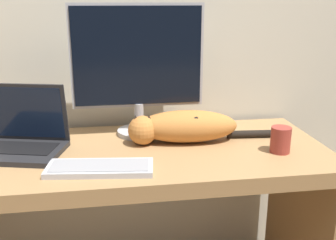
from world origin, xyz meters
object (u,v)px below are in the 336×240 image
at_px(monitor, 138,65).
at_px(laptop, 23,139).
at_px(cat, 182,126).
at_px(external_keyboard, 100,168).
at_px(coffee_mug, 281,140).

relative_size(monitor, laptop, 1.54).
xyz_separation_m(laptop, cat, (0.63, 0.02, 0.02)).
relative_size(monitor, external_keyboard, 1.47).
distance_m(monitor, external_keyboard, 0.50).
xyz_separation_m(external_keyboard, cat, (0.33, 0.24, 0.06)).
bearing_deg(monitor, laptop, -162.88).
bearing_deg(laptop, coffee_mug, 5.20).
relative_size(laptop, coffee_mug, 3.57).
xyz_separation_m(monitor, external_keyboard, (-0.17, -0.37, -0.29)).
bearing_deg(external_keyboard, laptop, 149.01).
bearing_deg(coffee_mug, monitor, 150.12).
relative_size(laptop, external_keyboard, 0.95).
bearing_deg(monitor, coffee_mug, -29.88).
bearing_deg(monitor, cat, -36.95).
bearing_deg(cat, external_keyboard, -139.14).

